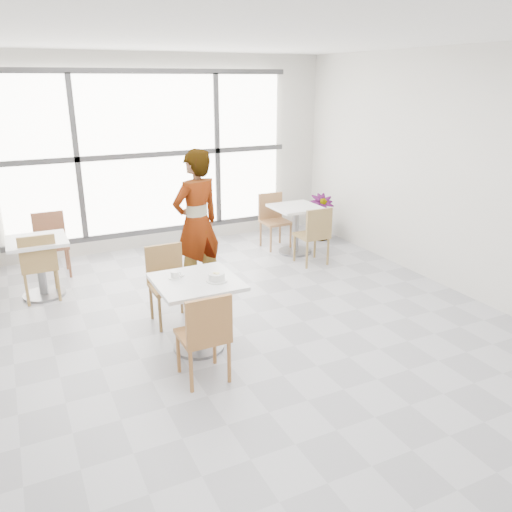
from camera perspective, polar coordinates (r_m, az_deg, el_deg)
name	(u,v)px	position (r m, az deg, el deg)	size (l,w,h in m)	color
floor	(244,335)	(5.57, -1.37, -8.83)	(7.00, 7.00, 0.00)	#9E9EA5
ceiling	(241,33)	(4.93, -1.67, 23.62)	(7.00, 7.00, 0.00)	white
wall_back	(150,154)	(8.31, -11.77, 11.07)	(6.00, 6.00, 0.00)	silver
wall_right	(465,175)	(6.83, 22.31, 8.36)	(7.00, 7.00, 0.00)	silver
window	(151,155)	(8.25, -11.66, 11.02)	(4.60, 0.07, 2.52)	white
main_table	(197,301)	(5.14, -6.58, -5.02)	(0.80, 0.80, 0.75)	silver
chair_near	(205,332)	(4.58, -5.66, -8.45)	(0.42, 0.42, 0.87)	#A06837
chair_far	(168,279)	(5.81, -9.83, -2.50)	(0.42, 0.42, 0.87)	olive
oatmeal_bowl	(217,277)	(4.99, -4.42, -2.32)	(0.21, 0.21, 0.09)	silver
coffee_cup	(175,275)	(5.11, -9.01, -2.12)	(0.16, 0.13, 0.07)	white
person	(197,223)	(6.40, -6.63, 3.65)	(0.67, 0.44, 1.84)	black
bg_table_left	(39,259)	(6.91, -23.00, -0.36)	(0.70, 0.70, 0.75)	white
bg_table_right	(296,223)	(8.02, 4.43, 3.73)	(0.70, 0.70, 0.75)	white
bg_chair_left_near	(39,263)	(6.75, -23.05, -0.68)	(0.42, 0.42, 0.87)	#9D7842
bg_chair_left_far	(51,240)	(7.65, -21.90, 1.70)	(0.42, 0.42, 0.87)	brown
bg_chair_right_near	(315,232)	(7.49, 6.56, 2.65)	(0.42, 0.42, 0.87)	olive
bg_chair_right_far	(273,217)	(8.30, 1.94, 4.41)	(0.42, 0.42, 0.87)	#A17045
plant_right	(320,217)	(8.79, 7.19, 4.33)	(0.43, 0.43, 0.77)	#4B7D3D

